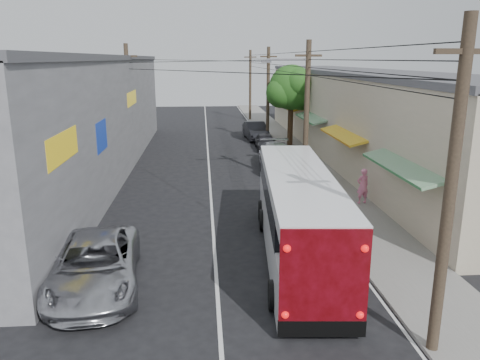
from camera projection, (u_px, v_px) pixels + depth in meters
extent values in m
plane|color=black|center=(219.00, 318.00, 13.12)|extent=(120.00, 120.00, 0.00)
cube|color=slate|center=(301.00, 161.00, 32.90)|extent=(3.00, 80.00, 0.12)
cube|color=#B4AA8F|center=(357.00, 115.00, 34.43)|extent=(6.00, 40.00, 6.00)
cube|color=#4C4C51|center=(360.00, 72.00, 33.65)|extent=(6.20, 40.00, 0.30)
cube|color=#197330|center=(404.00, 165.00, 18.77)|extent=(1.39, 6.00, 0.46)
cube|color=orange|center=(345.00, 134.00, 26.49)|extent=(1.39, 6.00, 0.46)
cube|color=#197330|center=(313.00, 117.00, 34.21)|extent=(1.39, 6.00, 0.46)
cube|color=orange|center=(292.00, 106.00, 41.92)|extent=(1.39, 6.00, 0.46)
cube|color=#197330|center=(278.00, 99.00, 49.64)|extent=(1.39, 6.00, 0.46)
cube|color=gray|center=(71.00, 118.00, 28.95)|extent=(7.00, 36.00, 7.00)
cube|color=#4C4C51|center=(65.00, 58.00, 28.04)|extent=(7.20, 36.00, 0.30)
cube|color=yellow|center=(62.00, 147.00, 15.54)|extent=(0.12, 3.50, 1.00)
cube|color=#1433A5|center=(101.00, 136.00, 21.47)|extent=(0.12, 2.20, 1.40)
cube|color=yellow|center=(131.00, 98.00, 30.89)|extent=(0.12, 4.00, 0.90)
cylinder|color=#473828|center=(449.00, 198.00, 10.59)|extent=(0.28, 0.28, 8.00)
cube|color=#473828|center=(467.00, 51.00, 9.78)|extent=(1.40, 0.12, 0.12)
cylinder|color=#473828|center=(306.00, 117.00, 25.06)|extent=(0.28, 0.28, 8.00)
cube|color=#473828|center=(309.00, 56.00, 24.25)|extent=(1.40, 0.12, 0.12)
cylinder|color=#473828|center=(268.00, 96.00, 39.52)|extent=(0.28, 0.28, 8.00)
cube|color=#473828|center=(269.00, 57.00, 38.72)|extent=(1.40, 0.12, 0.12)
cylinder|color=#473828|center=(250.00, 86.00, 53.99)|extent=(0.28, 0.28, 8.00)
cube|color=#473828|center=(250.00, 57.00, 53.19)|extent=(1.40, 0.12, 0.12)
cylinder|color=#473828|center=(129.00, 106.00, 31.01)|extent=(0.28, 0.28, 8.00)
cube|color=#473828|center=(126.00, 56.00, 30.20)|extent=(1.40, 0.12, 0.12)
cylinder|color=#59595E|center=(287.00, 60.00, 24.21)|extent=(2.20, 0.10, 0.10)
cube|color=#59595E|center=(266.00, 62.00, 24.15)|extent=(0.50, 0.18, 0.12)
cylinder|color=#3F2B19|center=(290.00, 122.00, 38.22)|extent=(0.44, 0.44, 4.00)
sphere|color=#1F4813|center=(291.00, 87.00, 37.52)|extent=(3.60, 3.60, 3.60)
sphere|color=#1F4813|center=(302.00, 94.00, 38.32)|extent=(2.60, 2.60, 2.60)
sphere|color=#1F4813|center=(281.00, 93.00, 37.16)|extent=(2.40, 2.40, 2.40)
sphere|color=#1F4813|center=(299.00, 83.00, 36.48)|extent=(2.20, 2.20, 2.20)
sphere|color=#1F4813|center=(286.00, 84.00, 38.31)|extent=(2.00, 2.00, 2.00)
cube|color=white|center=(297.00, 230.00, 16.95)|extent=(3.10, 10.92, 1.71)
cube|color=black|center=(297.00, 193.00, 17.07)|extent=(2.97, 9.13, 0.90)
cube|color=white|center=(299.00, 180.00, 16.48)|extent=(3.10, 10.92, 0.45)
cube|color=maroon|center=(324.00, 278.00, 11.53)|extent=(2.22, 0.25, 2.60)
cube|color=black|center=(322.00, 328.00, 11.88)|extent=(2.24, 0.27, 0.45)
sphere|color=red|center=(285.00, 315.00, 11.75)|extent=(0.20, 0.20, 0.20)
sphere|color=red|center=(360.00, 315.00, 11.75)|extent=(0.20, 0.20, 0.20)
sphere|color=red|center=(287.00, 248.00, 11.30)|extent=(0.20, 0.20, 0.20)
sphere|color=red|center=(365.00, 248.00, 11.30)|extent=(0.20, 0.20, 0.20)
cylinder|color=black|center=(273.00, 295.00, 13.45)|extent=(0.34, 0.92, 0.90)
cylinder|color=black|center=(351.00, 295.00, 13.45)|extent=(0.34, 0.92, 0.90)
cylinder|color=black|center=(263.00, 220.00, 19.71)|extent=(0.34, 0.92, 0.90)
cylinder|color=black|center=(316.00, 220.00, 19.71)|extent=(0.34, 0.92, 0.90)
cylinder|color=black|center=(261.00, 210.00, 21.01)|extent=(0.34, 0.92, 0.90)
cylinder|color=black|center=(311.00, 210.00, 21.01)|extent=(0.34, 0.92, 0.90)
imported|color=#B9BAC1|center=(95.00, 265.00, 14.66)|extent=(3.23, 5.95, 1.58)
imported|color=#A1A0A8|center=(277.00, 157.00, 30.62)|extent=(2.77, 5.84, 1.65)
imported|color=#242429|center=(266.00, 142.00, 37.16)|extent=(1.64, 3.82, 1.29)
imported|color=black|center=(256.00, 131.00, 41.75)|extent=(2.03, 4.88, 1.57)
imported|color=pink|center=(363.00, 186.00, 22.91)|extent=(0.72, 0.56, 1.75)
imported|color=#99B1DF|center=(297.00, 162.00, 28.71)|extent=(0.75, 0.60, 1.49)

